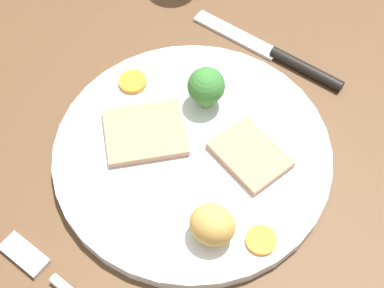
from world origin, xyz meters
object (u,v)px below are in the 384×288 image
broccoli_floret (206,87)px  fork (64,287)px  carrot_coin_front (133,82)px  carrot_coin_back (261,240)px  dinner_plate (192,154)px  knife (279,56)px  roast_potato_left (212,225)px  meat_slice_main (250,155)px  meat_slice_under (145,132)px

broccoli_floret → fork: 22.54cm
carrot_coin_front → carrot_coin_back: same height
dinner_plate → knife: bearing=-2.0°
dinner_plate → knife: 15.83cm
roast_potato_left → carrot_coin_back: 4.59cm
dinner_plate → knife: size_ratio=1.43×
meat_slice_main → broccoli_floret: broccoli_floret is taller
broccoli_floret → knife: size_ratio=0.24×
roast_potato_left → carrot_coin_front: (9.26, 15.94, -1.62)cm
roast_potato_left → fork: roast_potato_left is taller
meat_slice_main → carrot_coin_back: bearing=-141.7°
dinner_plate → broccoli_floret: bearing=21.2°
carrot_coin_back → fork: size_ratio=0.18×
meat_slice_main → broccoli_floret: size_ratio=1.53×
roast_potato_left → broccoli_floret: (11.54, 8.44, 0.62)cm
carrot_coin_back → fork: bearing=137.4°
knife → carrot_coin_back: bearing=116.7°
fork → meat_slice_main: bearing=-105.4°
meat_slice_under → roast_potato_left: size_ratio=1.91×
meat_slice_main → meat_slice_under: same height
roast_potato_left → carrot_coin_front: bearing=59.8°
fork → knife: knife is taller
fork → roast_potato_left: bearing=-123.1°
meat_slice_under → knife: bearing=-17.2°
carrot_coin_back → knife: carrot_coin_back is taller
carrot_coin_front → knife: carrot_coin_front is taller
meat_slice_under → knife: meat_slice_under is taller
meat_slice_main → carrot_coin_front: (0.69, 14.50, -0.13)cm
carrot_coin_back → broccoli_floret: (9.67, 12.29, 2.28)cm
dinner_plate → meat_slice_main: 5.59cm
dinner_plate → meat_slice_under: bearing=103.9°
meat_slice_main → knife: (13.37, 4.34, -1.35)cm
dinner_plate → roast_potato_left: 9.19cm
knife → meat_slice_under: bearing=73.9°
broccoli_floret → carrot_coin_back: bearing=-128.2°
dinner_plate → roast_potato_left: bearing=-134.0°
carrot_coin_front → fork: size_ratio=0.19×
carrot_coin_back → broccoli_floret: broccoli_floret is taller
roast_potato_left → carrot_coin_back: roast_potato_left is taller
carrot_coin_back → knife: bearing=25.6°
roast_potato_left → broccoli_floret: broccoli_floret is taller
broccoli_floret → knife: (10.40, -2.66, -3.46)cm
carrot_coin_front → fork: 21.64cm
broccoli_floret → meat_slice_main: bearing=-113.0°
broccoli_floret → knife: 11.28cm
meat_slice_main → broccoli_floret: (2.97, 7.00, 2.11)cm
fork → dinner_plate: bearing=-92.0°
carrot_coin_back → fork: 17.12cm
dinner_plate → carrot_coin_front: 10.14cm
broccoli_floret → dinner_plate: bearing=-158.8°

